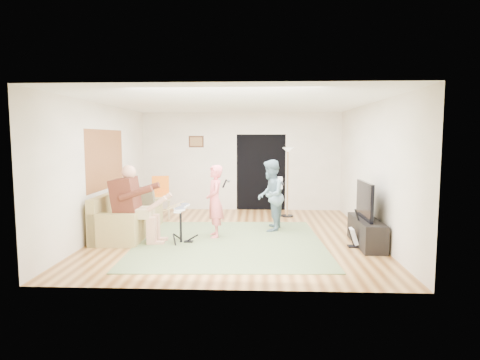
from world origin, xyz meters
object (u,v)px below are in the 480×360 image
(guitar_spare, at_px, (354,236))
(torchiere_lamp, at_px, (288,170))
(guitarist, at_px, (270,195))
(television, at_px, (365,200))
(singer, at_px, (215,201))
(tv_cabinet, at_px, (366,232))
(dining_chair, at_px, (161,203))
(sofa, at_px, (125,220))
(drum_kit, at_px, (181,227))

(guitar_spare, bearing_deg, torchiere_lamp, 109.58)
(guitarist, distance_m, television, 2.04)
(singer, relative_size, tv_cabinet, 1.05)
(dining_chair, bearing_deg, guitar_spare, -46.01)
(guitarist, xyz_separation_m, dining_chair, (-2.68, 1.25, -0.40))
(singer, bearing_deg, television, 68.44)
(torchiere_lamp, distance_m, tv_cabinet, 3.16)
(guitar_spare, bearing_deg, television, 32.92)
(torchiere_lamp, bearing_deg, guitarist, -106.58)
(sofa, distance_m, drum_kit, 1.45)
(guitar_spare, height_order, tv_cabinet, guitar_spare)
(drum_kit, height_order, tv_cabinet, drum_kit)
(torchiere_lamp, bearing_deg, drum_kit, -129.27)
(guitar_spare, distance_m, dining_chair, 4.88)
(television, bearing_deg, sofa, 172.09)
(singer, xyz_separation_m, guitarist, (1.14, 0.63, 0.04))
(dining_chair, bearing_deg, drum_kit, -83.23)
(television, bearing_deg, guitar_spare, -147.08)
(dining_chair, bearing_deg, television, -43.38)
(sofa, xyz_separation_m, television, (4.75, -0.66, 0.56))
(guitarist, xyz_separation_m, torchiere_lamp, (0.48, 1.61, 0.44))
(sofa, relative_size, singer, 1.48)
(tv_cabinet, relative_size, television, 1.40)
(torchiere_lamp, bearing_deg, guitar_spare, -70.42)
(singer, distance_m, tv_cabinet, 2.98)
(sofa, distance_m, singer, 1.96)
(drum_kit, distance_m, singer, 0.87)
(sofa, distance_m, tv_cabinet, 4.84)
(tv_cabinet, bearing_deg, sofa, 172.17)
(drum_kit, relative_size, dining_chair, 0.70)
(singer, bearing_deg, dining_chair, -152.40)
(sofa, xyz_separation_m, dining_chair, (0.35, 1.71, 0.08))
(guitar_spare, relative_size, television, 0.71)
(guitar_spare, bearing_deg, drum_kit, 177.37)
(tv_cabinet, distance_m, television, 0.60)
(guitarist, xyz_separation_m, tv_cabinet, (1.76, -1.12, -0.52))
(torchiere_lamp, xyz_separation_m, dining_chair, (-3.16, -0.36, -0.83))
(singer, relative_size, torchiere_lamp, 0.83)
(singer, height_order, television, singer)
(dining_chair, bearing_deg, guitarist, -40.06)
(singer, bearing_deg, torchiere_lamp, 132.29)
(guitarist, bearing_deg, tv_cabinet, 66.77)
(drum_kit, height_order, guitar_spare, drum_kit)
(drum_kit, bearing_deg, dining_chair, 111.85)
(guitarist, bearing_deg, guitar_spare, 59.14)
(singer, distance_m, television, 2.89)
(guitar_spare, bearing_deg, singer, 166.64)
(drum_kit, height_order, torchiere_lamp, torchiere_lamp)
(tv_cabinet, bearing_deg, torchiere_lamp, 115.23)
(sofa, relative_size, torchiere_lamp, 1.23)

